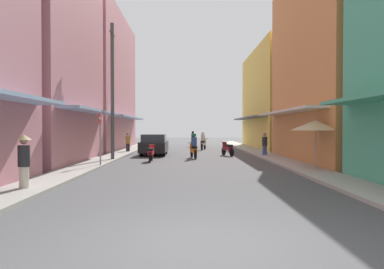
{
  "coord_description": "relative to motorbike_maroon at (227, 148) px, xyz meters",
  "views": [
    {
      "loc": [
        -0.19,
        -5.87,
        1.89
      ],
      "look_at": [
        0.09,
        20.62,
        1.41
      ],
      "focal_mm": 34.07,
      "sensor_mm": 36.0,
      "label": 1
    }
  ],
  "objects": [
    {
      "name": "ground_plane",
      "position": [
        -2.47,
        -1.27,
        -0.5
      ],
      "size": [
        94.47,
        94.47,
        0.0
      ],
      "primitive_type": "plane",
      "color": "#4C4C4F"
    },
    {
      "name": "sidewalk_left",
      "position": [
        -7.51,
        -1.27,
        -0.44
      ],
      "size": [
        1.57,
        50.94,
        0.12
      ],
      "primitive_type": "cube",
      "color": "#9E9991",
      "rests_on": "ground"
    },
    {
      "name": "sidewalk_right",
      "position": [
        2.58,
        -1.27,
        -0.44
      ],
      "size": [
        1.57,
        50.94,
        0.12
      ],
      "primitive_type": "cube",
      "color": "#ADA89E",
      "rests_on": "ground"
    },
    {
      "name": "building_left_mid",
      "position": [
        -11.29,
        -4.99,
        7.53
      ],
      "size": [
        7.05,
        9.2,
        16.08
      ],
      "color": "#B7727F",
      "rests_on": "ground"
    },
    {
      "name": "building_left_far",
      "position": [
        -11.29,
        7.38,
        5.34
      ],
      "size": [
        7.05,
        13.82,
        11.69
      ],
      "color": "#B7727F",
      "rests_on": "ground"
    },
    {
      "name": "building_right_mid",
      "position": [
        6.35,
        -4.2,
        4.96
      ],
      "size": [
        7.05,
        11.27,
        10.94
      ],
      "color": "#D88C4C",
      "rests_on": "ground"
    },
    {
      "name": "building_right_far",
      "position": [
        6.35,
        8.83,
        4.01
      ],
      "size": [
        7.05,
        13.44,
        9.03
      ],
      "color": "#EFD159",
      "rests_on": "ground"
    },
    {
      "name": "motorbike_maroon",
      "position": [
        0.0,
        0.0,
        0.0
      ],
      "size": [
        0.77,
        1.74,
        0.96
      ],
      "color": "black",
      "rests_on": "ground"
    },
    {
      "name": "motorbike_orange",
      "position": [
        -2.32,
        -2.13,
        0.2
      ],
      "size": [
        0.59,
        1.8,
        1.58
      ],
      "color": "black",
      "rests_on": "ground"
    },
    {
      "name": "motorbike_blue",
      "position": [
        -2.15,
        11.73,
        0.2
      ],
      "size": [
        0.57,
        1.8,
        1.58
      ],
      "color": "black",
      "rests_on": "ground"
    },
    {
      "name": "motorbike_white",
      "position": [
        -1.35,
        6.79,
        0.2
      ],
      "size": [
        0.66,
        1.77,
        1.58
      ],
      "color": "black",
      "rests_on": "ground"
    },
    {
      "name": "motorbike_red",
      "position": [
        -4.75,
        -4.16,
        0.0
      ],
      "size": [
        0.55,
        1.81,
        0.96
      ],
      "color": "black",
      "rests_on": "ground"
    },
    {
      "name": "parked_car",
      "position": [
        -5.02,
        0.72,
        0.24
      ],
      "size": [
        1.78,
        4.11,
        1.45
      ],
      "color": "black",
      "rests_on": "ground"
    },
    {
      "name": "pedestrian_far",
      "position": [
        2.37,
        -0.85,
        0.27
      ],
      "size": [
        0.34,
        0.34,
        1.56
      ],
      "color": "#334C8C",
      "rests_on": "ground"
    },
    {
      "name": "pedestrian_crossing",
      "position": [
        -7.52,
        -13.83,
        0.45
      ],
      "size": [
        0.44,
        0.44,
        1.7
      ],
      "color": "beige",
      "rests_on": "ground"
    },
    {
      "name": "pedestrian_midway",
      "position": [
        -7.22,
        2.98,
        0.26
      ],
      "size": [
        0.34,
        0.34,
        1.54
      ],
      "color": "#262628",
      "rests_on": "ground"
    },
    {
      "name": "vendor_umbrella",
      "position": [
        2.91,
        -8.82,
        1.5
      ],
      "size": [
        2.15,
        2.15,
        2.23
      ],
      "color": "#99999E",
      "rests_on": "ground"
    },
    {
      "name": "utility_pole",
      "position": [
        -6.97,
        -3.82,
        3.5
      ],
      "size": [
        0.2,
        1.2,
        7.84
      ],
      "color": "#4C4C4F",
      "rests_on": "ground"
    },
    {
      "name": "street_sign_no_entry",
      "position": [
        -6.87,
        -7.13,
        1.21
      ],
      "size": [
        0.07,
        0.6,
        2.65
      ],
      "color": "gray",
      "rests_on": "ground"
    }
  ]
}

